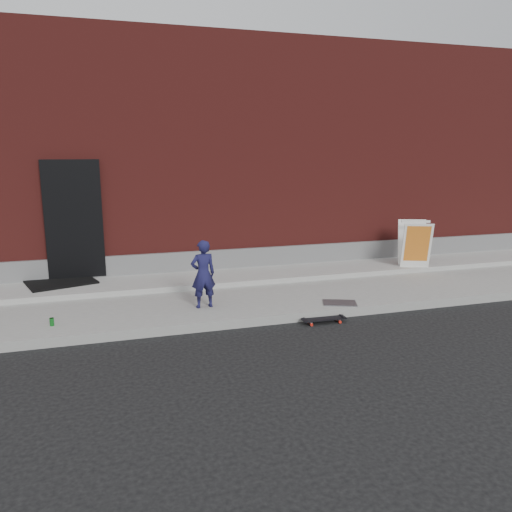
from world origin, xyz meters
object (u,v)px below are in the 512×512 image
object	(u,v)px
pizza_sign	(415,244)
soda_can	(52,322)
child	(203,274)
skateboard	(324,319)

from	to	relation	value
pizza_sign	soda_can	distance (m)	7.29
child	skateboard	world-z (taller)	child
skateboard	pizza_sign	xyz separation A→B (m)	(3.04, 2.13, 0.68)
pizza_sign	soda_can	size ratio (longest dim) A/B	8.45
child	soda_can	bearing A→B (deg)	0.06
child	soda_can	distance (m)	2.39
child	skateboard	bearing A→B (deg)	146.76
skateboard	child	bearing A→B (deg)	152.65
soda_can	pizza_sign	bearing A→B (deg)	11.65
child	skateboard	distance (m)	2.08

